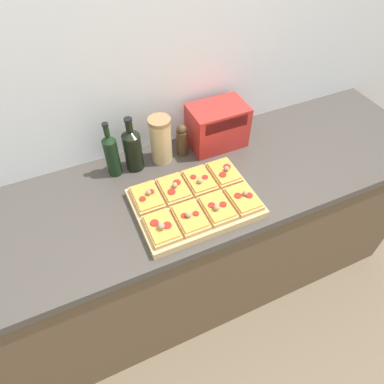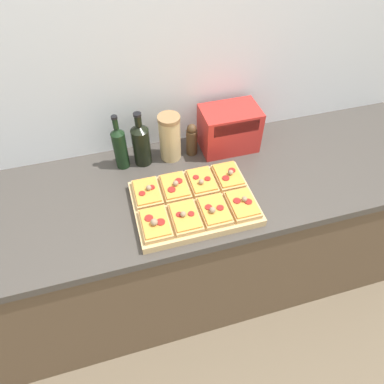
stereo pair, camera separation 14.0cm
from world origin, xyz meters
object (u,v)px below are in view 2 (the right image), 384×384
Objects in this scene: grain_jar_tall at (170,137)px; toaster_oven at (229,129)px; pepper_mill at (192,140)px; wine_bottle at (141,143)px; cutting_board at (194,203)px; olive_oil_bottle at (120,147)px.

grain_jar_tall reaches higher than toaster_oven.
toaster_oven is (0.18, -0.00, 0.03)m from pepper_mill.
wine_bottle is 0.24m from pepper_mill.
pepper_mill is 0.57× the size of toaster_oven.
grain_jar_tall is at bearing 93.44° from cutting_board.
toaster_oven is at bearing 50.89° from cutting_board.
wine_bottle is 0.13m from grain_jar_tall.
wine_bottle is at bearing 180.00° from grain_jar_tall.
grain_jar_tall reaches higher than pepper_mill.
cutting_board is at bearing -53.09° from olive_oil_bottle.
cutting_board is at bearing -65.15° from wine_bottle.
toaster_oven is at bearing -0.27° from pepper_mill.
olive_oil_bottle reaches higher than pepper_mill.
grain_jar_tall is (0.13, 0.00, 0.00)m from wine_bottle.
wine_bottle is at bearing 114.85° from cutting_board.
olive_oil_bottle is 0.09m from wine_bottle.
olive_oil_bottle is 1.66× the size of pepper_mill.
cutting_board is 0.34m from pepper_mill.
cutting_board is at bearing -104.27° from pepper_mill.
olive_oil_bottle is at bearing 180.00° from wine_bottle.
wine_bottle is at bearing 180.00° from pepper_mill.
olive_oil_bottle reaches higher than grain_jar_tall.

